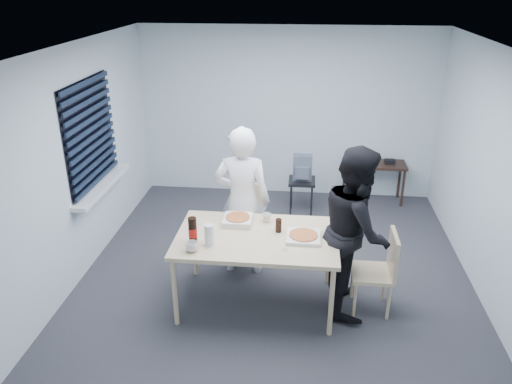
# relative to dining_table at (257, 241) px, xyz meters

# --- Properties ---
(room) EXTENTS (5.00, 5.00, 5.00)m
(room) POSITION_rel_dining_table_xyz_m (-2.03, 0.93, 0.70)
(room) COLOR #2D2E32
(room) RESTS_ON ground
(dining_table) EXTENTS (1.65, 1.04, 0.80)m
(dining_table) POSITION_rel_dining_table_xyz_m (0.00, 0.00, 0.00)
(dining_table) COLOR #D8B48B
(dining_table) RESTS_ON ground
(chair_far) EXTENTS (0.42, 0.42, 0.89)m
(chair_far) POSITION_rel_dining_table_xyz_m (-0.23, 1.07, -0.23)
(chair_far) COLOR #D8B48B
(chair_far) RESTS_ON ground
(chair_right) EXTENTS (0.42, 0.42, 0.89)m
(chair_right) POSITION_rel_dining_table_xyz_m (1.28, 0.01, -0.23)
(chair_right) COLOR #D8B48B
(chair_right) RESTS_ON ground
(person_white) EXTENTS (0.65, 0.42, 1.77)m
(person_white) POSITION_rel_dining_table_xyz_m (-0.23, 0.64, 0.14)
(person_white) COLOR white
(person_white) RESTS_ON ground
(person_black) EXTENTS (0.47, 0.86, 1.77)m
(person_black) POSITION_rel_dining_table_xyz_m (1.00, 0.07, 0.14)
(person_black) COLOR black
(person_black) RESTS_ON ground
(side_table) EXTENTS (0.94, 0.42, 0.62)m
(side_table) POSITION_rel_dining_table_xyz_m (1.52, 2.81, -0.20)
(side_table) COLOR #321E16
(side_table) RESTS_ON ground
(stool) EXTENTS (0.38, 0.38, 0.53)m
(stool) POSITION_rel_dining_table_xyz_m (0.43, 2.25, -0.32)
(stool) COLOR black
(stool) RESTS_ON ground
(backpack) EXTENTS (0.27, 0.20, 0.38)m
(backpack) POSITION_rel_dining_table_xyz_m (0.43, 2.24, -0.03)
(backpack) COLOR slate
(backpack) RESTS_ON stool
(pizza_box_a) EXTENTS (0.31, 0.31, 0.08)m
(pizza_box_a) POSITION_rel_dining_table_xyz_m (-0.23, 0.27, 0.10)
(pizza_box_a) COLOR silver
(pizza_box_a) RESTS_ON dining_table
(pizza_box_b) EXTENTS (0.34, 0.34, 0.05)m
(pizza_box_b) POSITION_rel_dining_table_xyz_m (0.47, -0.00, 0.08)
(pizza_box_b) COLOR silver
(pizza_box_b) RESTS_ON dining_table
(mug_a) EXTENTS (0.17, 0.17, 0.10)m
(mug_a) POSITION_rel_dining_table_xyz_m (-0.59, -0.37, 0.11)
(mug_a) COLOR silver
(mug_a) RESTS_ON dining_table
(mug_b) EXTENTS (0.10, 0.10, 0.09)m
(mug_b) POSITION_rel_dining_table_xyz_m (0.07, 0.33, 0.11)
(mug_b) COLOR silver
(mug_b) RESTS_ON dining_table
(cola_glass) EXTENTS (0.08, 0.08, 0.14)m
(cola_glass) POSITION_rel_dining_table_xyz_m (0.21, 0.12, 0.13)
(cola_glass) COLOR black
(cola_glass) RESTS_ON dining_table
(soda_bottle) EXTENTS (0.09, 0.09, 0.28)m
(soda_bottle) POSITION_rel_dining_table_xyz_m (-0.61, -0.21, 0.19)
(soda_bottle) COLOR black
(soda_bottle) RESTS_ON dining_table
(plastic_cups) EXTENTS (0.10, 0.10, 0.22)m
(plastic_cups) POSITION_rel_dining_table_xyz_m (-0.45, -0.23, 0.17)
(plastic_cups) COLOR silver
(plastic_cups) RESTS_ON dining_table
(rubber_band) EXTENTS (0.07, 0.07, 0.00)m
(rubber_band) POSITION_rel_dining_table_xyz_m (0.31, -0.26, 0.06)
(rubber_band) COLOR red
(rubber_band) RESTS_ON dining_table
(papers) EXTENTS (0.22, 0.29, 0.00)m
(papers) POSITION_rel_dining_table_xyz_m (1.37, 2.80, -0.12)
(papers) COLOR white
(papers) RESTS_ON side_table
(black_box) EXTENTS (0.17, 0.15, 0.06)m
(black_box) POSITION_rel_dining_table_xyz_m (1.74, 2.81, -0.09)
(black_box) COLOR black
(black_box) RESTS_ON side_table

